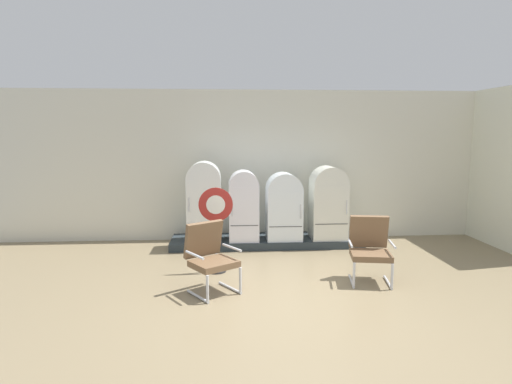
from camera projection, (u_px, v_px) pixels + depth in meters
ground at (287, 303)px, 5.90m from camera, size 12.00×10.00×0.05m
back_wall at (264, 165)px, 9.29m from camera, size 11.76×0.12×3.20m
side_wall_right at (505, 169)px, 8.44m from camera, size 0.16×2.20×3.20m
display_plinth at (267, 241)px, 8.87m from camera, size 3.90×0.95×0.15m
refrigerator_0 at (204, 199)px, 8.52m from camera, size 0.67×0.61×1.58m
refrigerator_1 at (244, 203)px, 8.58m from camera, size 0.59×0.61×1.40m
refrigerator_2 at (284, 205)px, 8.65m from camera, size 0.70×0.62×1.35m
refrigerator_3 at (328, 201)px, 8.72m from camera, size 0.71×0.65×1.47m
armchair_left at (210, 254)px, 6.21m from camera, size 0.85×0.86×1.02m
armchair_right at (370, 246)px, 6.66m from camera, size 0.73×0.73×1.02m
sign_stand at (216, 227)px, 7.06m from camera, size 0.56×0.32×1.42m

